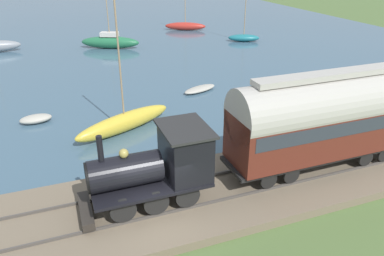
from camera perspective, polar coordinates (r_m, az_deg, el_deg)
name	(u,v)px	position (r m, az deg, el deg)	size (l,w,h in m)	color
ground_plane	(161,224)	(14.95, -4.81, -14.34)	(200.00, 200.00, 0.00)	#516B38
harbor_water	(71,27)	(56.01, -18.01, 14.48)	(80.00, 80.00, 0.01)	#426075
rail_embankment	(154,206)	(15.56, -5.85, -11.68)	(5.46, 56.00, 0.49)	#756651
steam_locomotive	(159,163)	(14.54, -5.00, -5.30)	(2.44, 5.14, 3.18)	black
passenger_coach	(323,117)	(17.50, 19.38, 1.65)	(2.44, 8.96, 4.45)	black
sailboat_green	(110,42)	(41.95, -12.37, 12.72)	(3.95, 6.26, 5.79)	#236B42
sailboat_red	(185,26)	(50.95, -1.03, 15.28)	(3.45, 5.33, 6.80)	#B72D23
sailboat_teal	(244,37)	(44.73, 7.89, 13.52)	(2.64, 3.80, 6.85)	#1E707A
sailboat_yellow	(125,122)	(22.00, -10.24, 0.97)	(3.67, 6.27, 7.30)	gold
rowboat_far_out	(36,119)	(24.71, -22.71, 1.30)	(1.17, 1.95, 0.50)	#B7B2A3
rowboat_mid_harbor	(200,89)	(28.04, 1.20, 5.97)	(1.97, 3.05, 0.37)	#B7B2A3
rowboat_off_pier	(251,131)	(21.48, 8.91, -0.41)	(1.11, 2.24, 0.55)	#B7B2A3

